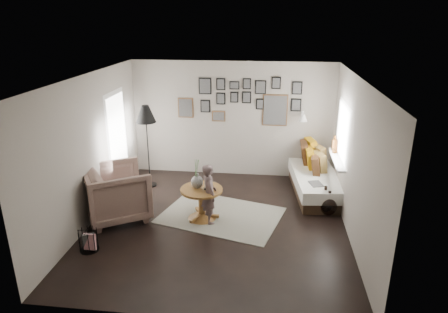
# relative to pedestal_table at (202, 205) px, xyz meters

# --- Properties ---
(ground) EXTENTS (4.80, 4.80, 0.00)m
(ground) POSITION_rel_pedestal_table_xyz_m (0.31, -0.15, -0.28)
(ground) COLOR black
(ground) RESTS_ON ground
(wall_back) EXTENTS (4.50, 0.00, 4.50)m
(wall_back) POSITION_rel_pedestal_table_xyz_m (0.31, 2.25, 1.02)
(wall_back) COLOR #9C9488
(wall_back) RESTS_ON ground
(wall_front) EXTENTS (4.50, 0.00, 4.50)m
(wall_front) POSITION_rel_pedestal_table_xyz_m (0.31, -2.55, 1.02)
(wall_front) COLOR #9C9488
(wall_front) RESTS_ON ground
(wall_left) EXTENTS (0.00, 4.80, 4.80)m
(wall_left) POSITION_rel_pedestal_table_xyz_m (-1.94, -0.15, 1.02)
(wall_left) COLOR #9C9488
(wall_left) RESTS_ON ground
(wall_right) EXTENTS (0.00, 4.80, 4.80)m
(wall_right) POSITION_rel_pedestal_table_xyz_m (2.56, -0.15, 1.02)
(wall_right) COLOR #9C9488
(wall_right) RESTS_ON ground
(ceiling) EXTENTS (4.80, 4.80, 0.00)m
(ceiling) POSITION_rel_pedestal_table_xyz_m (0.31, -0.15, 2.32)
(ceiling) COLOR white
(ceiling) RESTS_ON wall_back
(door_left) EXTENTS (0.00, 2.14, 2.14)m
(door_left) POSITION_rel_pedestal_table_xyz_m (-1.92, 1.05, 0.77)
(door_left) COLOR white
(door_left) RESTS_ON wall_left
(window_right) EXTENTS (0.15, 1.32, 1.30)m
(window_right) POSITION_rel_pedestal_table_xyz_m (2.49, 1.20, 0.66)
(window_right) COLOR white
(window_right) RESTS_ON wall_right
(gallery_wall) EXTENTS (2.74, 0.03, 1.08)m
(gallery_wall) POSITION_rel_pedestal_table_xyz_m (0.60, 2.24, 1.47)
(gallery_wall) COLOR brown
(gallery_wall) RESTS_ON wall_back
(wall_sconce) EXTENTS (0.18, 0.36, 0.16)m
(wall_sconce) POSITION_rel_pedestal_table_xyz_m (1.86, 1.99, 1.19)
(wall_sconce) COLOR white
(wall_sconce) RESTS_ON wall_back
(rug) EXTENTS (2.44, 2.00, 0.01)m
(rug) POSITION_rel_pedestal_table_xyz_m (0.33, 0.15, -0.27)
(rug) COLOR beige
(rug) RESTS_ON ground
(pedestal_table) EXTENTS (0.76, 0.76, 0.60)m
(pedestal_table) POSITION_rel_pedestal_table_xyz_m (0.00, 0.00, 0.00)
(pedestal_table) COLOR brown
(pedestal_table) RESTS_ON ground
(vase) EXTENTS (0.22, 0.22, 0.54)m
(vase) POSITION_rel_pedestal_table_xyz_m (-0.08, 0.02, 0.49)
(vase) COLOR black
(vase) RESTS_ON pedestal_table
(candles) EXTENTS (0.13, 0.13, 0.28)m
(candles) POSITION_rel_pedestal_table_xyz_m (0.11, -0.00, 0.46)
(candles) COLOR black
(candles) RESTS_ON pedestal_table
(daybed) EXTENTS (1.06, 2.10, 0.98)m
(daybed) POSITION_rel_pedestal_table_xyz_m (2.15, 1.44, 0.04)
(daybed) COLOR black
(daybed) RESTS_ON ground
(magazine_on_daybed) EXTENTS (0.29, 0.35, 0.02)m
(magazine_on_daybed) POSITION_rel_pedestal_table_xyz_m (2.10, 0.80, 0.18)
(magazine_on_daybed) COLOR black
(magazine_on_daybed) RESTS_ON daybed
(armchair) EXTENTS (1.48, 1.47, 0.99)m
(armchair) POSITION_rel_pedestal_table_xyz_m (-1.53, -0.14, 0.22)
(armchair) COLOR #73584D
(armchair) RESTS_ON ground
(armchair_cushion) EXTENTS (0.62, 0.62, 0.20)m
(armchair_cushion) POSITION_rel_pedestal_table_xyz_m (-1.50, -0.09, 0.20)
(armchair_cushion) COLOR silver
(armchair_cushion) RESTS_ON armchair
(floor_lamp) EXTENTS (0.42, 0.42, 1.78)m
(floor_lamp) POSITION_rel_pedestal_table_xyz_m (-1.38, 1.34, 1.26)
(floor_lamp) COLOR black
(floor_lamp) RESTS_ON ground
(magazine_basket) EXTENTS (0.32, 0.32, 0.36)m
(magazine_basket) POSITION_rel_pedestal_table_xyz_m (-1.60, -1.24, -0.10)
(magazine_basket) COLOR black
(magazine_basket) RESTS_ON ground
(demijohn_large) EXTENTS (0.35, 0.35, 0.52)m
(demijohn_large) POSITION_rel_pedestal_table_xyz_m (2.25, 0.55, -0.07)
(demijohn_large) COLOR black
(demijohn_large) RESTS_ON ground
(demijohn_small) EXTENTS (0.31, 0.31, 0.48)m
(demijohn_small) POSITION_rel_pedestal_table_xyz_m (2.31, 0.43, -0.10)
(demijohn_small) COLOR black
(demijohn_small) RESTS_ON ground
(child) EXTENTS (0.41, 0.48, 1.11)m
(child) POSITION_rel_pedestal_table_xyz_m (0.16, -0.11, 0.28)
(child) COLOR brown
(child) RESTS_ON ground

